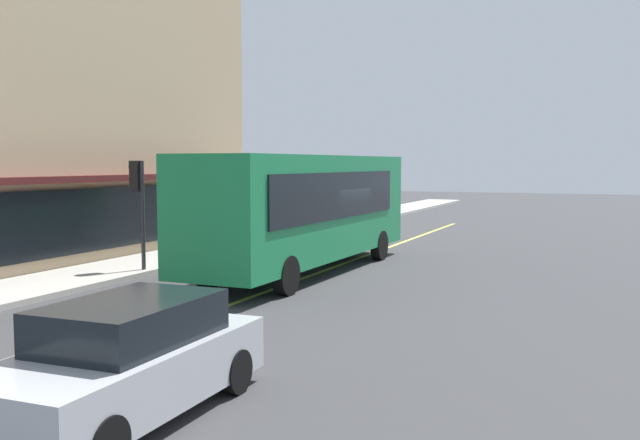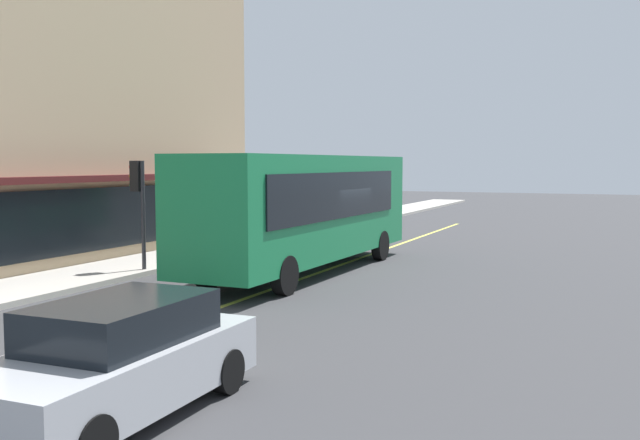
% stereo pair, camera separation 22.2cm
% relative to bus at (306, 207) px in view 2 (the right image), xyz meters
% --- Properties ---
extents(ground, '(120.00, 120.00, 0.00)m').
position_rel_bus_xyz_m(ground, '(0.82, -0.38, -1.99)').
color(ground, '#38383A').
extents(sidewalk, '(80.00, 2.77, 0.15)m').
position_rel_bus_xyz_m(sidewalk, '(0.82, 5.31, -1.91)').
color(sidewalk, '#B2ADA3').
rests_on(sidewalk, ground).
extents(lane_centre_stripe, '(36.00, 0.16, 0.01)m').
position_rel_bus_xyz_m(lane_centre_stripe, '(0.82, -0.38, -1.98)').
color(lane_centre_stripe, '#D8D14C').
rests_on(lane_centre_stripe, ground).
extents(bus, '(11.17, 2.73, 3.50)m').
position_rel_bus_xyz_m(bus, '(0.00, 0.00, 0.00)').
color(bus, '#197F47').
rests_on(bus, ground).
extents(traffic_light, '(0.30, 0.52, 3.20)m').
position_rel_bus_xyz_m(traffic_light, '(-2.23, 4.39, 0.55)').
color(traffic_light, '#2D2D33').
rests_on(traffic_light, sidewalk).
extents(car_silver, '(4.33, 1.91, 1.52)m').
position_rel_bus_xyz_m(car_silver, '(-12.01, -2.87, -1.24)').
color(car_silver, '#B7BABF').
rests_on(car_silver, ground).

